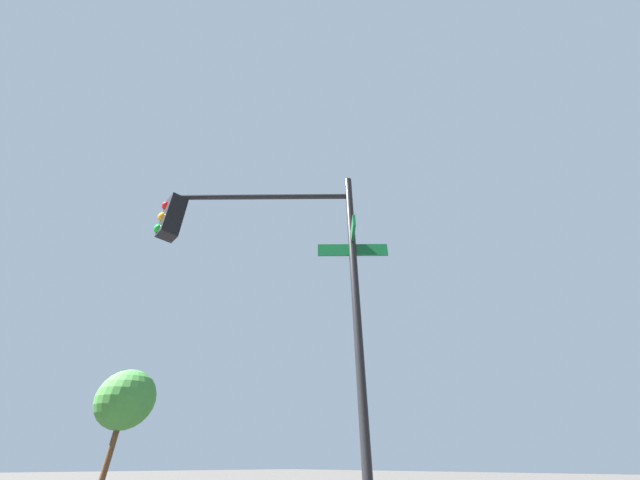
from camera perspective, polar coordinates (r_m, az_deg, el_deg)
traffic_signal_near at (r=5.30m, az=-9.91°, el=-1.96°), size 2.68×2.81×5.33m
street_tree at (r=18.71m, az=-30.48°, el=-22.65°), size 2.49×2.49×4.66m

